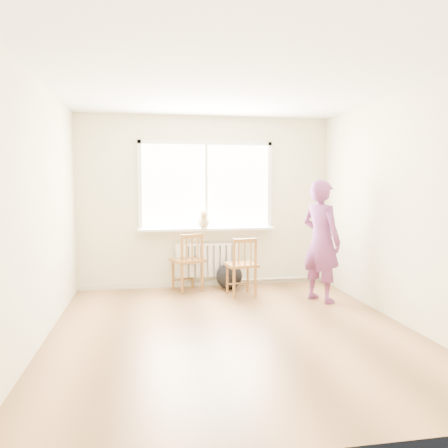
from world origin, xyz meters
name	(u,v)px	position (x,y,z in m)	size (l,w,h in m)	color
floor	(233,331)	(0.00, 0.00, 0.00)	(4.50, 4.50, 0.00)	#A77144
ceiling	(233,83)	(0.00, 0.00, 2.70)	(4.50, 4.50, 0.00)	white
back_wall	(206,202)	(0.00, 2.25, 1.35)	(4.00, 0.01, 2.70)	beige
window	(206,182)	(0.00, 2.22, 1.66)	(2.12, 0.05, 1.42)	white
windowsill	(207,229)	(0.00, 2.14, 0.93)	(2.15, 0.22, 0.04)	white
radiator	(207,260)	(0.00, 2.16, 0.44)	(1.00, 0.12, 0.55)	white
heating_pipe	(282,278)	(1.25, 2.19, 0.08)	(0.04, 0.04, 1.40)	silver
baseboard	(206,283)	(0.00, 2.23, 0.04)	(4.00, 0.03, 0.08)	beige
chair_left	(189,262)	(-0.31, 1.90, 0.45)	(0.56, 0.55, 0.89)	#985E2C
chair_right	(242,267)	(0.43, 1.47, 0.44)	(0.47, 0.45, 0.86)	#985E2C
person	(321,241)	(1.45, 1.04, 0.85)	(0.62, 0.41, 1.69)	#C04059
cat	(203,220)	(-0.07, 2.05, 1.08)	(0.21, 0.46, 0.31)	#D2B78F
backpack	(229,276)	(0.32, 1.95, 0.20)	(0.41, 0.31, 0.41)	black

